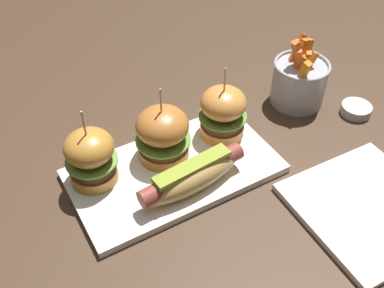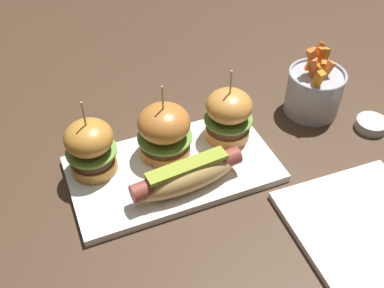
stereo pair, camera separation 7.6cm
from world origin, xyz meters
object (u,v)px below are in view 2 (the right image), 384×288
object	(u,v)px
platter_main	(173,169)
slider_left	(91,147)
fries_bucket	(314,90)
slider_right	(229,115)
hot_dog	(187,175)
slider_center	(166,131)
side_plate	(365,227)
sauce_ramekin	(371,124)

from	to	relation	value
platter_main	slider_left	distance (m)	0.14
fries_bucket	slider_right	bearing A→B (deg)	-173.94
hot_dog	slider_left	world-z (taller)	slider_left
hot_dog	slider_left	xyz separation A→B (m)	(-0.13, 0.10, 0.02)
platter_main	fries_bucket	xyz separation A→B (m)	(0.31, 0.06, 0.04)
slider_left	slider_center	bearing A→B (deg)	-3.66
slider_center	hot_dog	bearing A→B (deg)	-88.02
hot_dog	slider_center	bearing A→B (deg)	91.98
slider_left	slider_center	xyz separation A→B (m)	(0.13, -0.01, -0.00)
slider_right	side_plate	distance (m)	0.29
slider_center	slider_right	size ratio (longest dim) A/B	1.00
platter_main	side_plate	world-z (taller)	platter_main
slider_right	fries_bucket	distance (m)	0.20
fries_bucket	platter_main	bearing A→B (deg)	-169.84
slider_right	fries_bucket	xyz separation A→B (m)	(0.19, 0.02, -0.01)
slider_left	sauce_ramekin	size ratio (longest dim) A/B	2.40
slider_center	sauce_ramekin	bearing A→B (deg)	-10.59
hot_dog	slider_center	xyz separation A→B (m)	(-0.00, 0.09, 0.02)
slider_right	side_plate	bearing A→B (deg)	-67.26
sauce_ramekin	side_plate	world-z (taller)	sauce_ramekin
platter_main	sauce_ramekin	world-z (taller)	sauce_ramekin
slider_right	platter_main	bearing A→B (deg)	-163.41
slider_left	side_plate	world-z (taller)	slider_left
slider_right	slider_center	bearing A→B (deg)	178.92
platter_main	fries_bucket	bearing A→B (deg)	10.16
slider_center	side_plate	bearing A→B (deg)	-49.24
slider_center	side_plate	xyz separation A→B (m)	(0.23, -0.26, -0.06)
platter_main	slider_left	world-z (taller)	slider_left
slider_left	side_plate	bearing A→B (deg)	-37.46
slider_right	sauce_ramekin	size ratio (longest dim) A/B	2.40
platter_main	slider_left	bearing A→B (deg)	159.83
platter_main	slider_right	size ratio (longest dim) A/B	2.46
sauce_ramekin	side_plate	size ratio (longest dim) A/B	0.27
slider_left	side_plate	size ratio (longest dim) A/B	0.66
sauce_ramekin	side_plate	bearing A→B (deg)	-130.51
slider_left	fries_bucket	size ratio (longest dim) A/B	1.00
slider_center	sauce_ramekin	size ratio (longest dim) A/B	2.40
side_plate	platter_main	bearing A→B (deg)	135.46
hot_dog	side_plate	bearing A→B (deg)	-37.66
slider_left	slider_right	bearing A→B (deg)	-2.42
hot_dog	side_plate	xyz separation A→B (m)	(0.22, -0.17, -0.04)
slider_left	sauce_ramekin	xyz separation A→B (m)	(0.52, -0.08, -0.05)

